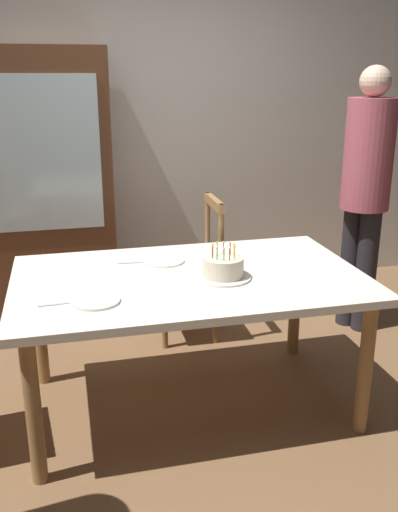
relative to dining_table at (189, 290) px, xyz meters
The scene contains 11 objects.
ground 0.67m from the dining_table, ahead, with size 6.40×6.40×0.00m, color brown.
back_wall 1.95m from the dining_table, 90.00° to the left, with size 6.40×0.10×2.60m, color beige.
dining_table is the anchor object (origin of this frame).
birthday_cake 0.22m from the dining_table, 26.66° to the right, with size 0.28×0.28×0.18m.
plate_near_celebrant 0.55m from the dining_table, 153.59° to the right, with size 0.22×0.22×0.01m, color white.
plate_far_side 0.27m from the dining_table, 110.11° to the left, with size 0.22×0.22×0.01m, color white.
fork_near_celebrant 0.69m from the dining_table, 160.45° to the right, with size 0.18×0.02×0.01m, color silver.
fork_far_side 0.37m from the dining_table, 133.72° to the left, with size 0.18×0.02×0.01m, color silver.
chair_spindle_back 0.90m from the dining_table, 77.50° to the left, with size 0.45×0.45×0.95m.
person_guest 1.57m from the dining_table, 27.48° to the left, with size 0.32×0.32×1.77m.
china_cabinet 1.77m from the dining_table, 116.98° to the left, with size 1.10×0.45×1.90m.
Camera 1 is at (-0.58, -2.60, 1.72)m, focal length 39.32 mm.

